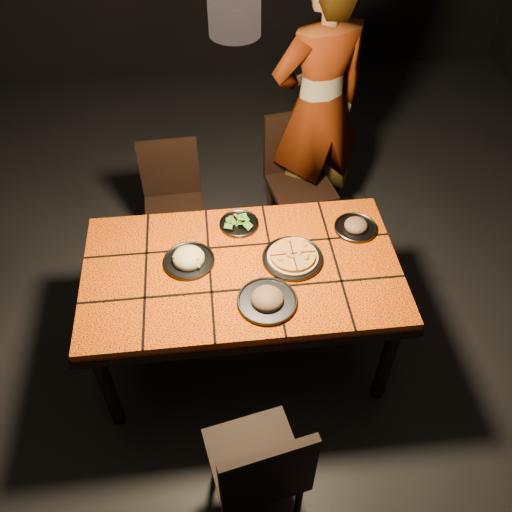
{
  "coord_description": "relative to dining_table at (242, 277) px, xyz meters",
  "views": [
    {
      "loc": [
        -0.13,
        -1.85,
        2.76
      ],
      "look_at": [
        0.07,
        0.0,
        0.82
      ],
      "focal_mm": 38.0,
      "sensor_mm": 36.0,
      "label": 1
    }
  ],
  "objects": [
    {
      "name": "pendant_lamp",
      "position": [
        0.0,
        0.0,
        1.35
      ],
      "size": [
        0.18,
        0.18,
        1.06
      ],
      "color": "black",
      "rests_on": "room_shell"
    },
    {
      "name": "dining_table",
      "position": [
        0.0,
        0.0,
        0.0
      ],
      "size": [
        1.62,
        0.92,
        0.75
      ],
      "color": "#EE5307",
      "rests_on": "ground"
    },
    {
      "name": "chair_near",
      "position": [
        -0.01,
        -0.93,
        -0.17
      ],
      "size": [
        0.46,
        0.46,
        0.87
      ],
      "rotation": [
        0.0,
        0.0,
        3.34
      ],
      "color": "black",
      "rests_on": "ground"
    },
    {
      "name": "plate_pizza",
      "position": [
        0.26,
        0.02,
        0.1
      ],
      "size": [
        0.31,
        0.31,
        0.04
      ],
      "color": "#3D3E43",
      "rests_on": "dining_table"
    },
    {
      "name": "chair_far_right",
      "position": [
        0.47,
        1.06,
        -0.15
      ],
      "size": [
        0.47,
        0.47,
        0.9
      ],
      "rotation": [
        0.0,
        0.0,
        0.18
      ],
      "color": "black",
      "rests_on": "ground"
    },
    {
      "name": "plate_mushroom_a",
      "position": [
        0.1,
        -0.24,
        0.1
      ],
      "size": [
        0.29,
        0.29,
        0.1
      ],
      "color": "#3D3E43",
      "rests_on": "dining_table"
    },
    {
      "name": "chair_far_left",
      "position": [
        -0.37,
        0.93,
        -0.19
      ],
      "size": [
        0.4,
        0.4,
        0.84
      ],
      "rotation": [
        0.0,
        0.0,
        0.05
      ],
      "color": "black",
      "rests_on": "ground"
    },
    {
      "name": "plate_mushroom_b",
      "position": [
        0.64,
        0.21,
        0.1
      ],
      "size": [
        0.23,
        0.23,
        0.08
      ],
      "color": "#3D3E43",
      "rests_on": "dining_table"
    },
    {
      "name": "diner",
      "position": [
        0.61,
        1.17,
        0.24
      ],
      "size": [
        0.77,
        0.62,
        1.83
      ],
      "primitive_type": "imported",
      "rotation": [
        0.0,
        0.0,
        3.45
      ],
      "color": "brown",
      "rests_on": "ground"
    },
    {
      "name": "room_shell",
      "position": [
        0.0,
        0.0,
        0.83
      ],
      "size": [
        6.04,
        7.04,
        3.08
      ],
      "color": "black",
      "rests_on": "ground"
    },
    {
      "name": "plate_salad",
      "position": [
        0.01,
        0.31,
        0.1
      ],
      "size": [
        0.22,
        0.22,
        0.07
      ],
      "color": "#3D3E43",
      "rests_on": "dining_table"
    },
    {
      "name": "plate_pasta",
      "position": [
        -0.26,
        0.06,
        0.1
      ],
      "size": [
        0.26,
        0.26,
        0.09
      ],
      "color": "#3D3E43",
      "rests_on": "dining_table"
    }
  ]
}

